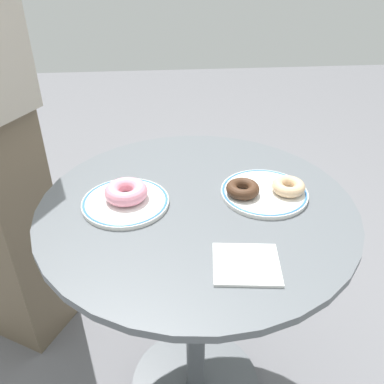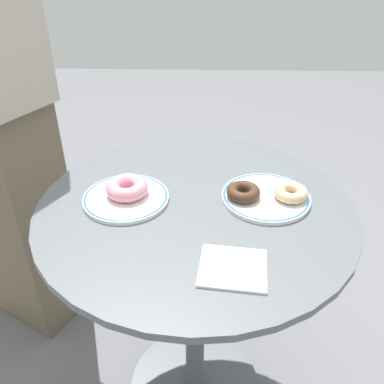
% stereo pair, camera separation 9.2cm
% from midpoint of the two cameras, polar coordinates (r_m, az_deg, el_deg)
% --- Properties ---
extents(cafe_table, '(0.74, 0.74, 0.73)m').
position_cam_midpoint_polar(cafe_table, '(1.12, 2.87, -11.99)').
color(cafe_table, '#565B60').
rests_on(cafe_table, ground).
extents(plate_left, '(0.20, 0.20, 0.01)m').
position_cam_midpoint_polar(plate_left, '(0.98, -6.43, -0.87)').
color(plate_left, white).
rests_on(plate_left, cafe_table).
extents(plate_right, '(0.21, 0.21, 0.01)m').
position_cam_midpoint_polar(plate_right, '(1.00, 12.73, -0.76)').
color(plate_right, white).
rests_on(plate_right, cafe_table).
extents(donut_pink_frosted, '(0.14, 0.14, 0.03)m').
position_cam_midpoint_polar(donut_pink_frosted, '(0.97, -6.28, 0.51)').
color(donut_pink_frosted, pink).
rests_on(donut_pink_frosted, plate_left).
extents(donut_glazed, '(0.11, 0.11, 0.03)m').
position_cam_midpoint_polar(donut_glazed, '(1.00, 16.03, -0.14)').
color(donut_glazed, '#E0B789').
rests_on(donut_glazed, plate_right).
extents(donut_chocolate, '(0.11, 0.11, 0.03)m').
position_cam_midpoint_polar(donut_chocolate, '(0.97, 9.77, -0.06)').
color(donut_chocolate, '#422819').
rests_on(donut_chocolate, plate_right).
extents(paper_napkin, '(0.14, 0.13, 0.01)m').
position_cam_midpoint_polar(paper_napkin, '(0.80, 8.99, -10.41)').
color(paper_napkin, white).
rests_on(paper_napkin, cafe_table).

